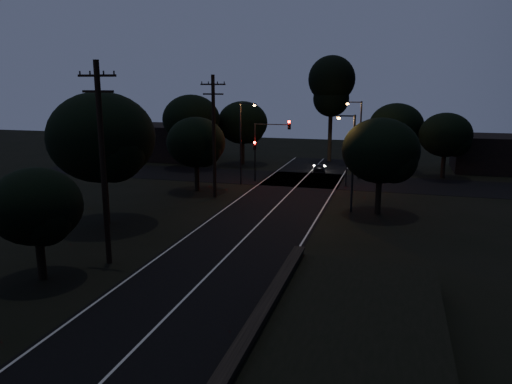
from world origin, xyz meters
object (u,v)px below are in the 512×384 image
Objects in this scene: signal_mast at (271,139)px; streetlight_a at (242,138)px; car at (319,169)px; signal_left at (255,153)px; streetlight_b at (358,134)px; utility_pole_far at (214,135)px; signal_right at (347,157)px; streetlight_c at (351,156)px; utility_pole_mid at (103,161)px; tall_pine at (332,86)px.

signal_mast is 3.13m from streetlight_a.
signal_mast is at bearing 48.45° from car.
signal_left is 10.84m from streetlight_b.
utility_pole_far is 3.19× the size of car.
signal_right is (10.60, 7.99, -2.65)m from utility_pole_far.
signal_right reaches higher than car.
signal_left is 1.00× the size of signal_right.
streetlight_c is at bearing -48.81° from signal_mast.
utility_pole_mid reaches higher than signal_left.
streetlight_a reaches higher than signal_right.
streetlight_b is at bearing -68.62° from tall_pine.
signal_mast is (3.09, 7.99, -1.15)m from utility_pole_far.
signal_left reaches higher than car.
tall_pine is 25.97m from streetlight_c.
utility_pole_mid is at bearing -112.99° from signal_right.
utility_pole_mid is 3.34× the size of car.
tall_pine is 2.10× the size of signal_mast.
tall_pine is at bearing 69.64° from streetlight_a.
tall_pine reaches higher than utility_pole_far.
signal_mast is at bearing -104.62° from tall_pine.
utility_pole_far is 12.05m from streetlight_c.
tall_pine is at bearing 103.49° from signal_right.
streetlight_a is at bearing -168.66° from signal_right.
streetlight_c is (4.83, -25.00, -5.11)m from tall_pine.
utility_pole_mid reaches higher than car.
streetlight_a is at bearing 83.41° from utility_pole_far.
streetlight_a is at bearing -150.52° from streetlight_b.
streetlight_a is (-2.39, -1.99, 0.30)m from signal_mast.
streetlight_c is 17.11m from car.
signal_right is 7.66m from signal_mast.
signal_left is 2.26m from signal_mast.
car is (7.09, 31.00, -5.18)m from utility_pole_mid.
utility_pole_mid reaches higher than streetlight_b.
streetlight_c is at bearing -79.07° from tall_pine.
tall_pine reaches higher than streetlight_c.
utility_pole_far is 16.45m from car.
utility_pole_far is 2.56× the size of signal_right.
signal_left is 0.55× the size of streetlight_c.
utility_pole_far is 8.53m from signal_left.
streetlight_a reaches higher than car.
utility_pole_mid is at bearing -93.21° from signal_left.
car is at bearing 154.62° from streetlight_b.
signal_mast is at bearing 0.13° from signal_left.
tall_pine reaches higher than signal_left.
utility_pole_mid is 1.76× the size of signal_mast.
tall_pine is at bearing 80.07° from utility_pole_mid.
utility_pole_far is at bearing -99.94° from signal_left.
streetlight_c is at bearing 51.74° from utility_pole_mid.
signal_mast reaches higher than signal_left.
streetlight_a is at bearing 88.27° from utility_pole_mid.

